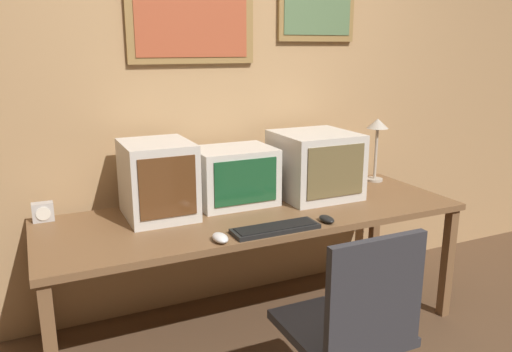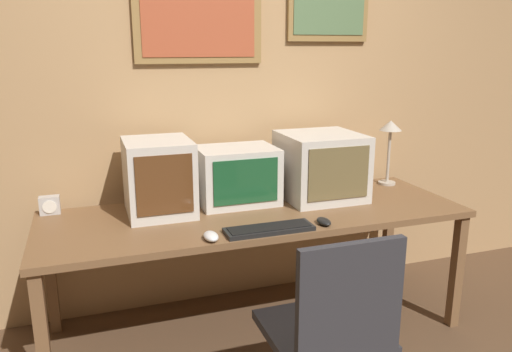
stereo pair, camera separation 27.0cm
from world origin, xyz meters
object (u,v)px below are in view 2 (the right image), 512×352
(keyboard_main, at_px, (269,229))
(monitor_center, at_px, (237,175))
(mouse_near_keyboard, at_px, (324,221))
(mouse_far_corner, at_px, (211,236))
(monitor_right, at_px, (321,166))
(office_chair, at_px, (329,352))
(desk_lamp, at_px, (390,135))
(desk_clock, at_px, (50,205))
(monitor_left, at_px, (159,177))

(keyboard_main, bearing_deg, monitor_center, 91.13)
(mouse_near_keyboard, bearing_deg, mouse_far_corner, -178.19)
(monitor_right, height_order, office_chair, monitor_right)
(desk_lamp, bearing_deg, desk_clock, 178.06)
(mouse_near_keyboard, height_order, desk_lamp, desk_lamp)
(desk_clock, distance_m, office_chair, 1.67)
(monitor_left, xyz_separation_m, mouse_near_keyboard, (0.76, -0.47, -0.19))
(monitor_center, distance_m, mouse_far_corner, 0.62)
(desk_clock, bearing_deg, monitor_right, -7.23)
(office_chair, bearing_deg, keyboard_main, 94.10)
(desk_lamp, distance_m, office_chair, 1.66)
(monitor_right, distance_m, mouse_far_corner, 0.93)
(mouse_far_corner, distance_m, desk_clock, 0.99)
(desk_lamp, relative_size, office_chair, 0.45)
(desk_clock, relative_size, office_chair, 0.11)
(monitor_right, height_order, mouse_far_corner, monitor_right)
(keyboard_main, xyz_separation_m, mouse_far_corner, (-0.30, -0.02, 0.01))
(mouse_far_corner, bearing_deg, office_chair, -58.99)
(monitor_left, height_order, desk_lamp, desk_lamp)
(monitor_right, xyz_separation_m, office_chair, (-0.45, -1.03, -0.51))
(mouse_far_corner, height_order, office_chair, office_chair)
(mouse_far_corner, height_order, desk_clock, desk_clock)
(monitor_right, xyz_separation_m, mouse_far_corner, (-0.79, -0.46, -0.18))
(desk_lamp, xyz_separation_m, office_chair, (-1.00, -1.15, -0.64))
(monitor_right, bearing_deg, keyboard_main, -137.92)
(mouse_near_keyboard, distance_m, mouse_far_corner, 0.60)
(keyboard_main, relative_size, desk_clock, 4.21)
(desk_clock, bearing_deg, mouse_near_keyboard, -25.57)
(monitor_right, bearing_deg, monitor_center, 172.75)
(monitor_left, height_order, monitor_center, monitor_left)
(monitor_left, height_order, mouse_far_corner, monitor_left)
(monitor_left, bearing_deg, keyboard_main, -45.29)
(monitor_center, xyz_separation_m, mouse_far_corner, (-0.29, -0.53, -0.14))
(monitor_left, distance_m, desk_clock, 0.61)
(mouse_near_keyboard, xyz_separation_m, desk_lamp, (0.75, 0.57, 0.31))
(monitor_right, relative_size, keyboard_main, 1.03)
(monitor_left, relative_size, desk_clock, 3.91)
(monitor_center, relative_size, desk_clock, 4.23)
(monitor_left, xyz_separation_m, desk_clock, (-0.57, 0.17, -0.15))
(mouse_far_corner, bearing_deg, monitor_right, 30.30)
(mouse_far_corner, height_order, desk_lamp, desk_lamp)
(monitor_right, distance_m, keyboard_main, 0.69)
(monitor_center, distance_m, desk_clock, 1.04)
(keyboard_main, bearing_deg, mouse_near_keyboard, 0.23)
(keyboard_main, height_order, desk_clock, desk_clock)
(desk_clock, xyz_separation_m, office_chair, (1.07, -1.22, -0.36))
(monitor_center, bearing_deg, desk_lamp, 3.20)
(monitor_right, relative_size, office_chair, 0.49)
(mouse_near_keyboard, bearing_deg, desk_lamp, 37.19)
(monitor_center, relative_size, mouse_far_corner, 3.80)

